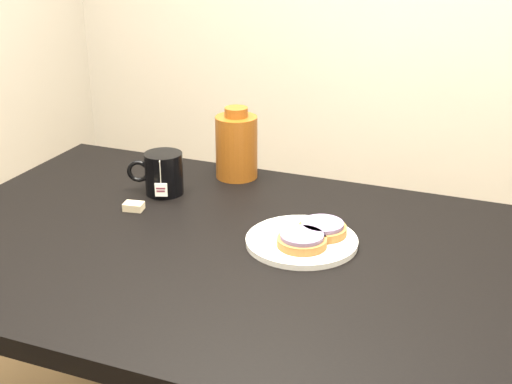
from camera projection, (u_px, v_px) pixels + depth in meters
table at (237, 282)px, 1.52m from camera, size 1.40×0.90×0.75m
plate at (302, 240)px, 1.50m from camera, size 0.24×0.24×0.02m
bagel_back at (322, 229)px, 1.52m from camera, size 0.11×0.11×0.03m
bagel_front at (302, 240)px, 1.46m from camera, size 0.13×0.13×0.03m
mug at (163, 173)px, 1.74m from camera, size 0.15×0.12×0.10m
teabag_pouch at (134, 206)px, 1.67m from camera, size 0.05×0.04×0.02m
bagel_package at (237, 146)px, 1.84m from camera, size 0.14×0.14×0.19m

